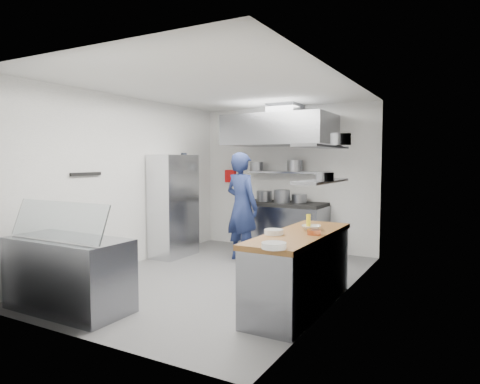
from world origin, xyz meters
The scene contains 36 objects.
floor centered at (0.00, 0.00, 0.00)m, with size 5.00×5.00×0.00m, color #575759.
ceiling centered at (0.00, 0.00, 2.80)m, with size 5.00×5.00×0.00m, color silver.
wall_back centered at (0.00, 2.50, 1.40)m, with size 3.60×0.02×2.80m, color white.
wall_front centered at (0.00, -2.50, 1.40)m, with size 3.60×0.02×2.80m, color white.
wall_left centered at (-1.80, 0.00, 1.40)m, with size 5.00×0.02×2.80m, color white.
wall_right centered at (1.80, 0.00, 1.40)m, with size 5.00×0.02×2.80m, color white.
gas_range centered at (0.10, 2.10, 0.45)m, with size 1.60×0.80×0.90m, color gray.
cooktop centered at (0.10, 2.10, 0.93)m, with size 1.57×0.78×0.06m, color black.
stock_pot_left centered at (-0.30, 2.12, 1.06)m, with size 0.30×0.30×0.20m, color slate.
stock_pot_mid centered at (0.10, 2.04, 1.08)m, with size 0.30×0.30×0.24m, color slate.
stock_pot_right centered at (0.38, 2.21, 1.04)m, with size 0.29×0.29×0.16m, color slate.
over_range_shelf centered at (0.10, 2.34, 1.52)m, with size 1.60×0.30×0.04m, color gray.
shelf_pot_a centered at (-0.52, 2.21, 1.63)m, with size 0.26×0.26×0.18m, color slate.
shelf_pot_b centered at (0.25, 2.30, 1.65)m, with size 0.29×0.29×0.22m, color slate.
extractor_hood centered at (0.10, 1.93, 2.30)m, with size 1.90×1.15×0.55m, color gray.
hood_duct centered at (0.10, 2.15, 2.68)m, with size 0.55×0.55×0.24m, color slate.
red_firebox centered at (-1.25, 2.44, 1.42)m, with size 0.22×0.10×0.26m, color red.
chef centered at (-0.28, 1.17, 0.95)m, with size 0.69×0.45×1.89m, color #1A254F.
wire_rack centered at (-1.53, 0.86, 0.93)m, with size 0.50×0.90×1.85m, color silver.
rack_bin_a centered at (-1.53, 0.90, 0.80)m, with size 0.16×0.20×0.18m, color white.
rack_bin_b centered at (-1.53, 1.39, 1.30)m, with size 0.16×0.20×0.18m, color yellow.
rack_jar centered at (-1.48, 1.12, 1.80)m, with size 0.11×0.11×0.18m, color black.
knife_strip centered at (-1.78, -0.90, 1.55)m, with size 0.04×0.55×0.05m, color black.
prep_counter_base centered at (1.48, -0.60, 0.42)m, with size 0.62×2.00×0.84m, color gray.
prep_counter_top centered at (1.48, -0.60, 0.87)m, with size 0.65×2.04×0.06m, color olive.
plate_stack_a centered at (1.59, -1.58, 0.93)m, with size 0.24×0.24×0.06m, color white.
plate_stack_b centered at (1.26, -0.87, 0.93)m, with size 0.22×0.22×0.06m, color white.
copper_pan centered at (1.67, -0.66, 0.93)m, with size 0.16×0.16×0.06m, color #BA5D34.
squeeze_bottle centered at (1.46, -0.27, 0.99)m, with size 0.05×0.05×0.18m, color yellow.
mixing_bowl centered at (1.53, -0.35, 0.93)m, with size 0.23×0.23×0.06m, color white.
wall_shelf_lower centered at (1.64, -0.30, 1.50)m, with size 0.30×1.30×0.04m, color gray.
wall_shelf_upper centered at (1.64, -0.30, 1.92)m, with size 0.30×1.30×0.04m, color gray.
shelf_pot_c centered at (1.81, -0.73, 1.57)m, with size 0.20×0.20×0.10m, color slate.
shelf_pot_d centered at (1.80, -0.10, 2.01)m, with size 0.25×0.25×0.14m, color slate.
display_case centered at (-0.84, -2.00, 0.42)m, with size 1.50×0.70×0.85m, color gray.
display_glass centered at (-0.84, -2.12, 1.07)m, with size 1.47×0.02×0.45m, color silver.
Camera 1 is at (3.28, -5.31, 1.76)m, focal length 32.00 mm.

